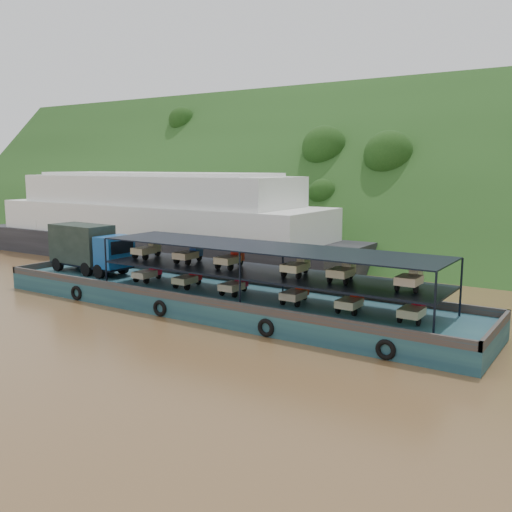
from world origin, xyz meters
The scene contains 4 objects.
ground centered at (0.00, 0.00, 0.00)m, with size 160.00×160.00×0.00m, color brown.
hillside centered at (0.00, 36.00, 0.00)m, with size 140.00×28.00×28.00m, color #1B3814.
cargo_barge centered at (-4.08, -0.62, 1.23)m, with size 35.00×7.18×4.94m.
passenger_ferry centered at (-20.84, 13.01, 3.83)m, with size 43.69×11.16×8.83m.
Camera 1 is at (19.90, -30.24, 9.53)m, focal length 40.00 mm.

